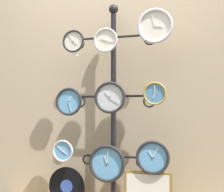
# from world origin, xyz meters

# --- Properties ---
(shop_wall) EXTENTS (4.40, 0.04, 2.80)m
(shop_wall) POSITION_xyz_m (0.00, 0.57, 1.40)
(shop_wall) COLOR tan
(shop_wall) RESTS_ON ground_plane
(display_stand) EXTENTS (0.74, 0.33, 1.85)m
(display_stand) POSITION_xyz_m (0.00, 0.41, 0.76)
(display_stand) COLOR black
(display_stand) RESTS_ON ground_plane
(clock_top_left) EXTENTS (0.20, 0.04, 0.20)m
(clock_top_left) POSITION_xyz_m (-0.34, 0.32, 1.52)
(clock_top_left) COLOR silver
(clock_top_center) EXTENTS (0.22, 0.04, 0.22)m
(clock_top_center) POSITION_xyz_m (-0.04, 0.32, 1.51)
(clock_top_center) COLOR silver
(clock_top_right) EXTENTS (0.30, 0.04, 0.30)m
(clock_top_right) POSITION_xyz_m (0.38, 0.29, 1.60)
(clock_top_right) COLOR silver
(clock_middle_left) EXTENTS (0.25, 0.04, 0.25)m
(clock_middle_left) POSITION_xyz_m (-0.38, 0.31, 0.99)
(clock_middle_left) COLOR #60A8DB
(clock_middle_center) EXTENTS (0.27, 0.04, 0.27)m
(clock_middle_center) POSITION_xyz_m (-0.00, 0.30, 1.02)
(clock_middle_center) COLOR silver
(clock_middle_right) EXTENTS (0.19, 0.04, 0.19)m
(clock_middle_right) POSITION_xyz_m (0.38, 0.30, 1.05)
(clock_middle_right) COLOR #4C84B2
(clock_bottom_left) EXTENTS (0.20, 0.04, 0.20)m
(clock_bottom_left) POSITION_xyz_m (-0.44, 0.32, 0.55)
(clock_bottom_left) COLOR #60A8DB
(clock_bottom_center) EXTENTS (0.32, 0.04, 0.32)m
(clock_bottom_center) POSITION_xyz_m (-0.03, 0.32, 0.46)
(clock_bottom_center) COLOR #60A8DB
(clock_bottom_right) EXTENTS (0.28, 0.04, 0.28)m
(clock_bottom_right) POSITION_xyz_m (0.36, 0.31, 0.53)
(clock_bottom_right) COLOR #60A8DB
(vinyl_record) EXTENTS (0.34, 0.01, 0.34)m
(vinyl_record) POSITION_xyz_m (-0.43, 0.38, 0.23)
(vinyl_record) COLOR black
(vinyl_record) RESTS_ON low_shelf
(price_tag_upper) EXTENTS (0.04, 0.00, 0.03)m
(price_tag_upper) POSITION_xyz_m (-0.32, 0.32, 1.40)
(price_tag_upper) COLOR white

